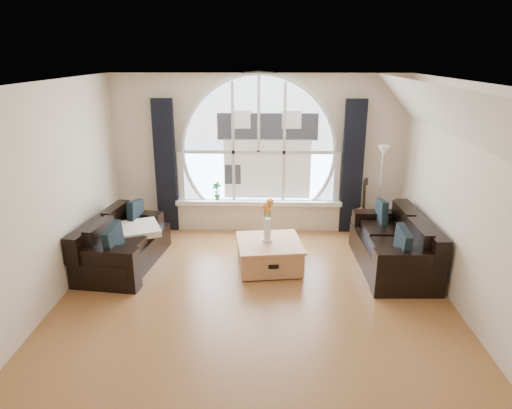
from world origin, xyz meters
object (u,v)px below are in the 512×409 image
Objects in this scene: potted_plant at (217,191)px; coffee_chest at (269,253)px; sofa_right at (393,243)px; floor_lamp at (380,193)px; sofa_left at (123,240)px; guitar at (363,207)px; vase_flowers at (267,216)px.

coffee_chest is at bearing -58.82° from potted_plant.
sofa_right is 5.55× the size of potted_plant.
floor_lamp is at bearing 25.08° from coffee_chest.
floor_lamp is at bearing 23.52° from sofa_left.
sofa_right is 1.68× the size of guitar.
guitar is at bearing 25.84° from sofa_left.
vase_flowers is at bearing 178.14° from sofa_right.
potted_plant reaches higher than coffee_chest.
coffee_chest is at bearing 179.10° from sofa_right.
floor_lamp reaches higher than sofa_right.
floor_lamp reaches higher than vase_flowers.
vase_flowers is 0.44× the size of floor_lamp.
sofa_right is 2.55× the size of vase_flowers.
guitar is 2.52m from potted_plant.
vase_flowers is at bearing 7.42° from sofa_left.
potted_plant is (-0.89, 1.49, -0.09)m from vase_flowers.
floor_lamp is (1.86, 1.14, 0.00)m from vase_flowers.
vase_flowers is (-1.82, 0.01, 0.40)m from sofa_right.
guitar is (-0.24, 0.10, -0.27)m from floor_lamp.
sofa_left is 1.84× the size of coffee_chest.
floor_lamp is at bearing 31.51° from vase_flowers.
coffee_chest is 2.25m from floor_lamp.
potted_plant is (-2.75, 0.35, -0.09)m from floor_lamp.
floor_lamp is at bearing -7.24° from potted_plant.
sofa_left is 2.15m from coffee_chest.
vase_flowers is (-0.03, 0.03, 0.57)m from coffee_chest.
potted_plant is at bearing 172.76° from floor_lamp.
potted_plant is at bearing 120.78° from vase_flowers.
guitar is (-0.20, 1.25, 0.13)m from sofa_right.
floor_lamp is (0.04, 1.15, 0.40)m from sofa_right.
sofa_left is at bearing 179.83° from vase_flowers.
vase_flowers is (2.11, -0.01, 0.40)m from sofa_left.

